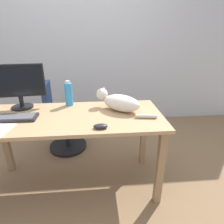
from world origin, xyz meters
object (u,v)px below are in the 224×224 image
at_px(office_chair, 62,122).
at_px(water_bottle, 69,94).
at_px(cat, 119,102).
at_px(computer_mouse, 100,126).
at_px(keyboard, 10,118).
at_px(monitor, 18,85).

relative_size(office_chair, water_bottle, 3.62).
relative_size(cat, computer_mouse, 4.58).
relative_size(office_chair, keyboard, 2.03).
relative_size(office_chair, monitor, 1.86).
bearing_deg(water_bottle, cat, -20.38).
distance_m(office_chair, monitor, 0.79).
distance_m(office_chair, keyboard, 0.85).
bearing_deg(keyboard, office_chair, 68.54).
height_order(monitor, computer_mouse, monitor).
height_order(cat, water_bottle, water_bottle).
height_order(office_chair, computer_mouse, office_chair).
height_order(keyboard, water_bottle, water_bottle).
height_order(office_chair, cat, cat).
relative_size(keyboard, water_bottle, 1.78).
bearing_deg(cat, water_bottle, 159.62).
distance_m(keyboard, water_bottle, 0.56).
relative_size(monitor, keyboard, 1.09).
relative_size(monitor, cat, 0.95).
xyz_separation_m(monitor, keyboard, (-0.01, -0.26, -0.21)).
distance_m(computer_mouse, water_bottle, 0.61).
bearing_deg(monitor, cat, -8.82).
relative_size(monitor, computer_mouse, 4.36).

